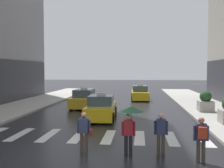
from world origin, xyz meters
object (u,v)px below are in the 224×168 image
planter_mid_block (206,102)px  taxi_third (140,93)px  pedestrian_with_backpack (201,136)px  pedestrian_with_handbag (84,130)px  pedestrian_with_umbrella (130,117)px  taxi_lead (101,108)px  pedestrian_plain_coat (161,131)px  taxi_second (84,99)px

planter_mid_block → taxi_third: bearing=120.3°
taxi_third → planter_mid_block: 9.99m
pedestrian_with_backpack → pedestrian_with_handbag: (-4.40, 0.66, -0.04)m
pedestrian_with_umbrella → planter_mid_block: 12.02m
taxi_lead → pedestrian_with_backpack: size_ratio=2.78×
taxi_third → planter_mid_block: taxi_third is taller
taxi_third → pedestrian_plain_coat: size_ratio=2.78×
pedestrian_with_handbag → pedestrian_with_umbrella: bearing=-5.7°
taxi_second → planter_mid_block: taxi_second is taller
taxi_lead → pedestrian_with_backpack: taxi_lead is taller
taxi_lead → taxi_third: (2.65, 11.69, 0.00)m
taxi_second → pedestrian_with_umbrella: pedestrian_with_umbrella is taller
pedestrian_with_handbag → pedestrian_with_backpack: bearing=-8.5°
pedestrian_with_umbrella → pedestrian_with_backpack: bearing=-10.6°
taxi_second → pedestrian_with_handbag: bearing=-77.9°
pedestrian_plain_coat → planter_mid_block: planter_mid_block is taller
pedestrian_with_backpack → pedestrian_plain_coat: (-1.36, 0.78, -0.03)m
pedestrian_with_backpack → planter_mid_block: 11.54m
pedestrian_with_backpack → pedestrian_with_handbag: 4.45m
pedestrian_with_handbag → planter_mid_block: 12.79m
taxi_second → pedestrian_with_backpack: 15.13m
taxi_lead → pedestrian_with_handbag: 7.47m
pedestrian_with_backpack → pedestrian_plain_coat: size_ratio=1.00×
taxi_second → taxi_third: 8.15m
pedestrian_with_handbag → pedestrian_plain_coat: size_ratio=1.00×
planter_mid_block → pedestrian_plain_coat: bearing=-112.2°
taxi_third → pedestrian_with_handbag: taxi_third is taller
taxi_second → pedestrian_with_backpack: taxi_second is taller
taxi_second → pedestrian_with_umbrella: 13.68m
taxi_lead → taxi_second: 5.72m
pedestrian_with_umbrella → taxi_second: bearing=109.5°
taxi_third → pedestrian_with_handbag: (-2.24, -19.15, 0.21)m
pedestrian_with_handbag → pedestrian_plain_coat: (3.04, 0.12, 0.01)m
pedestrian_plain_coat → taxi_second: bearing=114.6°
taxi_second → taxi_lead: bearing=-66.2°
taxi_second → pedestrian_plain_coat: 13.83m
pedestrian_with_backpack → pedestrian_plain_coat: 1.57m
pedestrian_with_handbag → planter_mid_block: (7.28, 10.52, -0.06)m
taxi_third → pedestrian_plain_coat: taxi_third is taller
taxi_second → pedestrian_with_backpack: (7.12, -13.35, 0.25)m
pedestrian_plain_coat → taxi_lead: bearing=115.2°
pedestrian_with_backpack → taxi_third: bearing=96.2°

